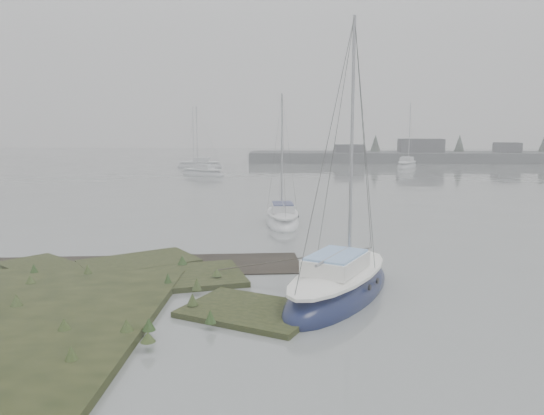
{
  "coord_description": "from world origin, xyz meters",
  "views": [
    {
      "loc": [
        1.54,
        -14.38,
        5.08
      ],
      "look_at": [
        0.85,
        6.89,
        1.8
      ],
      "focal_mm": 35.0,
      "sensor_mm": 36.0,
      "label": 1
    }
  ],
  "objects": [
    {
      "name": "sailboat_far_c",
      "position": [
        -9.51,
        50.82,
        0.25
      ],
      "size": [
        5.82,
        2.27,
        8.05
      ],
      "rotation": [
        0.0,
        0.0,
        1.5
      ],
      "color": "#B4B8BD",
      "rests_on": "ground"
    },
    {
      "name": "sailboat_far_a",
      "position": [
        -7.35,
        39.9,
        0.24
      ],
      "size": [
        5.56,
        4.4,
        7.68
      ],
      "rotation": [
        0.0,
        0.0,
        1.01
      ],
      "color": "#B2B6BC",
      "rests_on": "ground"
    },
    {
      "name": "sailboat_white",
      "position": [
        1.21,
        12.99,
        0.23
      ],
      "size": [
        2.08,
        5.28,
        7.29
      ],
      "rotation": [
        0.0,
        0.0,
        0.08
      ],
      "color": "white",
      "rests_on": "ground"
    },
    {
      "name": "sailboat_far_b",
      "position": [
        16.0,
        51.09,
        0.27
      ],
      "size": [
        4.29,
        6.38,
        8.59
      ],
      "rotation": [
        0.0,
        0.0,
        -0.42
      ],
      "color": "#B5BBC0",
      "rests_on": "ground"
    },
    {
      "name": "ground",
      "position": [
        0.0,
        30.0,
        0.0
      ],
      "size": [
        160.0,
        160.0,
        0.0
      ],
      "primitive_type": "plane",
      "color": "slate",
      "rests_on": "ground"
    },
    {
      "name": "far_shoreline",
      "position": [
        26.84,
        61.9,
        0.85
      ],
      "size": [
        60.0,
        8.0,
        4.15
      ],
      "color": "#4C4F51",
      "rests_on": "ground"
    },
    {
      "name": "sailboat_main",
      "position": [
        3.05,
        0.99,
        0.28
      ],
      "size": [
        4.73,
        6.58,
        8.93
      ],
      "rotation": [
        0.0,
        0.0,
        -0.47
      ],
      "color": "#12193C",
      "rests_on": "ground"
    }
  ]
}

